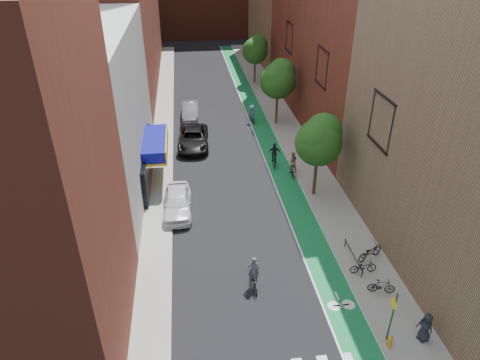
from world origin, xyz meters
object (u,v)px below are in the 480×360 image
object	(u,v)px
cyclist_lead	(254,278)
fire_hydrant	(390,341)
parked_car_black	(193,138)
parked_car_silver	(190,110)
cyclist_lane_far	(252,115)
cyclist_lane_near	(292,165)
pedestrian	(425,327)
parked_car_white	(177,202)
cyclist_lane_mid	(274,158)

from	to	relation	value
cyclist_lead	fire_hydrant	distance (m)	7.56
parked_car_black	parked_car_silver	xyz separation A→B (m)	(-0.05, 7.42, -0.04)
parked_car_silver	cyclist_lane_far	world-z (taller)	cyclist_lane_far
cyclist_lead	cyclist_lane_near	world-z (taller)	cyclist_lead
pedestrian	fire_hydrant	xyz separation A→B (m)	(-1.81, -0.20, -0.44)
cyclist_lane_far	fire_hydrant	distance (m)	28.81
parked_car_white	parked_car_silver	size ratio (longest dim) A/B	1.02
parked_car_silver	fire_hydrant	xyz separation A→B (m)	(8.43, -31.12, -0.26)
parked_car_black	parked_car_white	bearing A→B (deg)	-94.89
parked_car_white	fire_hydrant	world-z (taller)	parked_car_white
parked_car_black	cyclist_lead	distance (m)	18.97
parked_car_black	cyclist_lead	bearing A→B (deg)	-78.83
cyclist_lane_mid	pedestrian	xyz separation A→B (m)	(3.54, -18.71, 0.16)
parked_car_white	cyclist_lane_near	world-z (taller)	cyclist_lane_near
parked_car_black	pedestrian	size ratio (longest dim) A/B	3.62
fire_hydrant	pedestrian	bearing A→B (deg)	6.28
parked_car_black	fire_hydrant	size ratio (longest dim) A/B	8.30
cyclist_lead	cyclist_lane_mid	size ratio (longest dim) A/B	0.99
parked_car_black	cyclist_lane_far	xyz separation A→B (m)	(6.28, 5.03, 0.03)
parked_car_black	pedestrian	xyz separation A→B (m)	(10.19, -23.50, 0.15)
parked_car_white	cyclist_lane_mid	xyz separation A→B (m)	(8.17, 5.90, -0.02)
cyclist_lead	cyclist_lane_mid	xyz separation A→B (m)	(4.02, 14.00, 0.11)
cyclist_lane_mid	cyclist_lead	bearing A→B (deg)	85.35
parked_car_white	pedestrian	bearing A→B (deg)	-46.30
cyclist_lane_near	parked_car_white	bearing A→B (deg)	27.65
fire_hydrant	parked_car_silver	bearing A→B (deg)	105.17
parked_car_silver	cyclist_lane_near	size ratio (longest dim) A/B	2.31
cyclist_lane_near	cyclist_lane_far	size ratio (longest dim) A/B	1.08
parked_car_black	fire_hydrant	distance (m)	25.14
cyclist_lane_mid	fire_hydrant	distance (m)	18.99
cyclist_lead	pedestrian	bearing A→B (deg)	145.54
parked_car_white	cyclist_lane_mid	bearing A→B (deg)	37.10
parked_car_white	cyclist_lane_far	distance (m)	17.55
cyclist_lane_mid	cyclist_lane_far	size ratio (longest dim) A/B	1.11
cyclist_lane_near	pedestrian	distance (m)	17.18
cyclist_lane_mid	pedestrian	world-z (taller)	cyclist_lane_mid
cyclist_lead	cyclist_lane_far	bearing A→B (deg)	-101.21
parked_car_silver	cyclist_lane_near	xyz separation A→B (m)	(7.83, -13.91, 0.10)
fire_hydrant	cyclist_lane_far	bearing A→B (deg)	94.18
parked_car_white	cyclist_lead	world-z (taller)	cyclist_lead
parked_car_white	parked_car_black	size ratio (longest dim) A/B	0.82
parked_car_black	cyclist_lane_far	world-z (taller)	cyclist_lane_far
parked_car_black	cyclist_lane_mid	bearing A→B (deg)	-32.57
parked_car_white	cyclist_lane_near	distance (m)	10.21
parked_car_white	pedestrian	distance (m)	17.35
cyclist_lane_far	pedestrian	xyz separation A→B (m)	(3.91, -28.53, 0.12)
cyclist_lane_mid	pedestrian	bearing A→B (deg)	112.08
cyclist_lead	cyclist_lane_far	world-z (taller)	cyclist_lead
cyclist_lane_mid	fire_hydrant	size ratio (longest dim) A/B	2.97
cyclist_lane_near	pedestrian	bearing A→B (deg)	101.41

